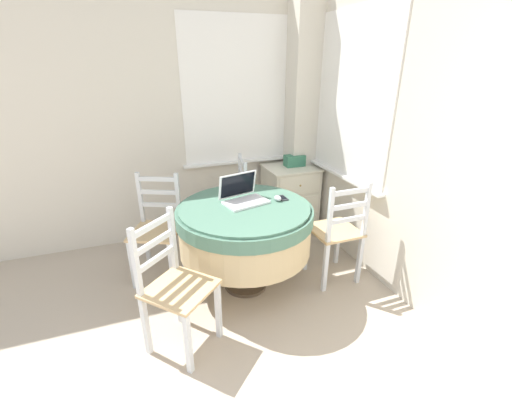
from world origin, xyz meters
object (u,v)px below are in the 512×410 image
at_px(dining_chair_camera_near, 175,287).
at_px(corner_cabinet, 290,198).
at_px(storage_box, 294,161).
at_px(cell_phone, 282,198).
at_px(round_dining_table, 245,226).
at_px(dining_chair_left_flank, 157,230).
at_px(computer_mouse, 278,198).
at_px(dining_chair_near_right_window, 337,233).
at_px(laptop, 243,196).
at_px(dining_chair_near_back_window, 231,203).

bearing_deg(dining_chair_camera_near, corner_cabinet, 42.88).
relative_size(dining_chair_camera_near, storage_box, 4.30).
xyz_separation_m(cell_phone, dining_chair_camera_near, (-0.97, -0.49, -0.29)).
xyz_separation_m(round_dining_table, corner_cabinet, (0.83, 0.90, -0.21)).
bearing_deg(round_dining_table, corner_cabinet, 47.26).
relative_size(round_dining_table, dining_chair_left_flank, 1.17).
xyz_separation_m(dining_chair_camera_near, dining_chair_left_flank, (-0.03, 0.87, 0.00)).
height_order(dining_chair_left_flank, storage_box, dining_chair_left_flank).
height_order(computer_mouse, cell_phone, computer_mouse).
relative_size(cell_phone, dining_chair_left_flank, 0.12).
distance_m(round_dining_table, dining_chair_near_right_window, 0.78).
distance_m(computer_mouse, cell_phone, 0.06).
bearing_deg(storage_box, computer_mouse, -123.20).
distance_m(dining_chair_near_right_window, corner_cabinet, 1.07).
bearing_deg(dining_chair_left_flank, computer_mouse, -23.14).
relative_size(laptop, cell_phone, 3.38).
bearing_deg(dining_chair_left_flank, storage_box, 18.09).
distance_m(laptop, computer_mouse, 0.28).
height_order(dining_chair_near_right_window, dining_chair_camera_near, same).
height_order(round_dining_table, storage_box, storage_box).
distance_m(dining_chair_near_back_window, dining_chair_left_flank, 0.83).
bearing_deg(corner_cabinet, storage_box, 20.88).
bearing_deg(storage_box, dining_chair_near_back_window, -168.66).
bearing_deg(dining_chair_near_back_window, dining_chair_left_flank, -155.48).
xyz_separation_m(laptop, dining_chair_near_right_window, (0.74, -0.26, -0.34)).
xyz_separation_m(round_dining_table, dining_chair_near_back_window, (0.10, 0.76, -0.12)).
distance_m(round_dining_table, dining_chair_camera_near, 0.78).
distance_m(laptop, storage_box, 1.19).
bearing_deg(computer_mouse, laptop, 164.23).
height_order(computer_mouse, dining_chair_near_right_window, dining_chair_near_right_window).
relative_size(round_dining_table, dining_chair_near_back_window, 1.17).
height_order(corner_cabinet, storage_box, storage_box).
bearing_deg(laptop, round_dining_table, -100.80).
height_order(cell_phone, corner_cabinet, cell_phone).
distance_m(round_dining_table, laptop, 0.24).
distance_m(dining_chair_near_right_window, dining_chair_camera_near, 1.41).
relative_size(dining_chair_near_right_window, dining_chair_camera_near, 1.00).
relative_size(dining_chair_near_back_window, corner_cabinet, 1.27).
height_order(dining_chair_camera_near, corner_cabinet, dining_chair_camera_near).
bearing_deg(dining_chair_left_flank, dining_chair_near_back_window, 24.52).
height_order(computer_mouse, dining_chair_left_flank, dining_chair_left_flank).
distance_m(laptop, dining_chair_near_right_window, 0.85).
bearing_deg(corner_cabinet, dining_chair_left_flank, -162.00).
height_order(laptop, dining_chair_camera_near, laptop).
distance_m(dining_chair_left_flank, corner_cabinet, 1.56).
relative_size(laptop, computer_mouse, 4.76).
height_order(cell_phone, dining_chair_near_back_window, dining_chair_near_back_window).
bearing_deg(dining_chair_near_right_window, dining_chair_camera_near, -168.27).
distance_m(laptop, cell_phone, 0.33).
bearing_deg(dining_chair_near_back_window, dining_chair_near_right_window, -54.64).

